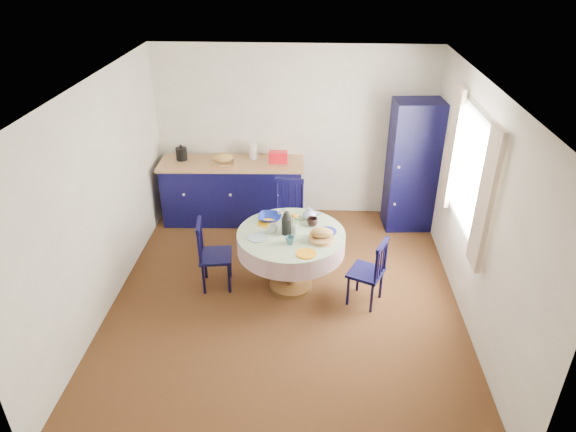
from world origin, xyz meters
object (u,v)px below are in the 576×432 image
(chair_far, at_px, (288,215))
(pantry_cabinet, at_px, (412,166))
(mug_c, at_px, (312,222))
(chair_right, at_px, (369,272))
(mug_d, at_px, (281,214))
(mug_b, at_px, (290,240))
(kitchen_counter, at_px, (233,190))
(dining_table, at_px, (292,242))
(mug_a, at_px, (273,229))
(cobalt_bowl, at_px, (270,218))
(chair_left, at_px, (212,254))

(chair_far, bearing_deg, pantry_cabinet, 25.35)
(pantry_cabinet, relative_size, mug_c, 14.51)
(chair_right, distance_m, mug_d, 1.26)
(mug_b, bearing_deg, kitchen_counter, 116.04)
(dining_table, distance_m, mug_d, 0.44)
(mug_a, height_order, cobalt_bowl, mug_a)
(chair_left, distance_m, mug_b, 1.02)
(dining_table, bearing_deg, cobalt_bowl, 133.55)
(mug_a, bearing_deg, cobalt_bowl, 101.55)
(chair_left, height_order, mug_a, chair_left)
(pantry_cabinet, relative_size, mug_a, 16.50)
(mug_a, relative_size, mug_c, 0.88)
(chair_right, distance_m, mug_c, 0.87)
(kitchen_counter, distance_m, pantry_cabinet, 2.58)
(chair_far, bearing_deg, mug_c, -63.22)
(chair_far, height_order, mug_a, chair_far)
(pantry_cabinet, distance_m, chair_left, 3.06)
(kitchen_counter, bearing_deg, cobalt_bowl, -66.34)
(chair_left, height_order, mug_c, chair_left)
(mug_c, bearing_deg, chair_far, 113.48)
(pantry_cabinet, bearing_deg, dining_table, -139.00)
(chair_right, distance_m, mug_a, 1.20)
(mug_c, relative_size, mug_d, 1.29)
(chair_right, height_order, cobalt_bowl, chair_right)
(chair_far, bearing_deg, mug_b, -82.80)
(chair_right, distance_m, cobalt_bowl, 1.33)
(kitchen_counter, distance_m, cobalt_bowl, 1.56)
(chair_far, bearing_deg, dining_table, -81.09)
(dining_table, height_order, mug_d, dining_table)
(mug_d, bearing_deg, chair_far, 84.21)
(dining_table, height_order, mug_b, dining_table)
(chair_far, xyz_separation_m, cobalt_bowl, (-0.18, -0.64, 0.31))
(mug_d, relative_size, cobalt_bowl, 0.36)
(kitchen_counter, bearing_deg, mug_b, -66.20)
(chair_far, relative_size, cobalt_bowl, 3.44)
(chair_far, distance_m, mug_c, 0.87)
(dining_table, xyz_separation_m, mug_c, (0.23, 0.18, 0.17))
(dining_table, bearing_deg, chair_right, -15.82)
(chair_left, distance_m, chair_right, 1.84)
(mug_a, distance_m, mug_d, 0.37)
(pantry_cabinet, xyz_separation_m, chair_far, (-1.69, -0.69, -0.45))
(mug_b, distance_m, cobalt_bowl, 0.59)
(kitchen_counter, xyz_separation_m, mug_c, (1.17, -1.48, 0.33))
(pantry_cabinet, distance_m, mug_d, 2.14)
(mug_b, height_order, cobalt_bowl, mug_b)
(mug_d, bearing_deg, kitchen_counter, 121.69)
(kitchen_counter, height_order, chair_right, kitchen_counter)
(mug_c, bearing_deg, pantry_cabinet, 46.25)
(mug_b, xyz_separation_m, cobalt_bowl, (-0.26, 0.53, -0.01))
(kitchen_counter, distance_m, chair_left, 1.68)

